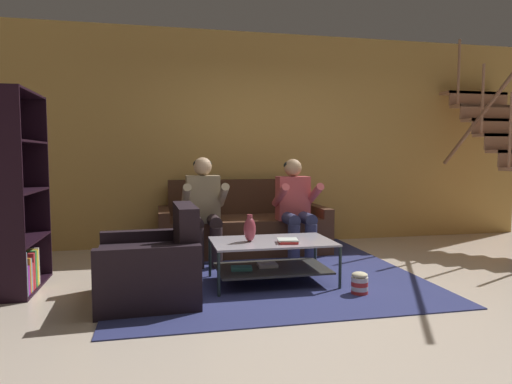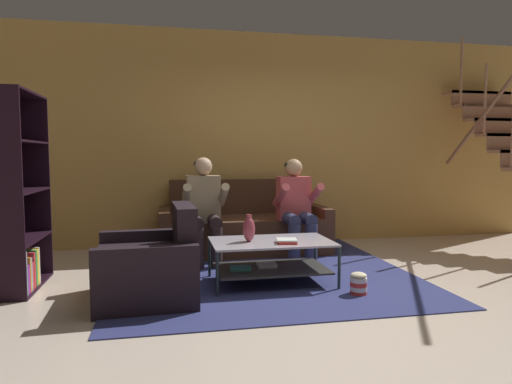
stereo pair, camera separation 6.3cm
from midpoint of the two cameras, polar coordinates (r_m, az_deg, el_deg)
The scene contains 12 objects.
ground at distance 4.20m, azimuth 6.57°, elevation -12.41°, with size 16.80×16.80×0.00m, color beige.
back_partition at distance 6.40m, azimuth -0.49°, elevation 6.59°, with size 8.40×0.12×2.90m, color tan.
couch at distance 5.85m, azimuth -2.06°, elevation -4.54°, with size 2.10×0.92×0.91m.
person_seated_left at distance 5.19m, azimuth -6.87°, elevation -1.69°, with size 0.50×0.58×1.21m.
person_seated_right at distance 5.40m, azimuth 4.63°, elevation -1.53°, with size 0.50×0.58×1.19m.
coffee_table at distance 4.41m, azimuth 1.47°, elevation -7.87°, with size 1.14×0.70×0.42m.
area_rug at distance 5.07m, azimuth -0.20°, elevation -9.36°, with size 3.00×3.46×0.01m.
vase at distance 4.31m, azimuth -1.21°, elevation -4.63°, with size 0.11×0.11×0.26m.
book_stack at distance 4.26m, azimuth 3.57°, elevation -6.13°, with size 0.21×0.20×0.04m.
bookshelf at distance 4.67m, azimuth -28.30°, elevation -2.41°, with size 0.31×0.91×1.80m.
armchair at distance 4.03m, azimuth -13.37°, elevation -9.21°, with size 0.85×0.95×0.80m.
popcorn_tub at distance 4.20m, azimuth 12.39°, elevation -11.08°, with size 0.15×0.15×0.20m.
Camera 1 is at (-1.34, -3.79, 1.23)m, focal length 32.00 mm.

